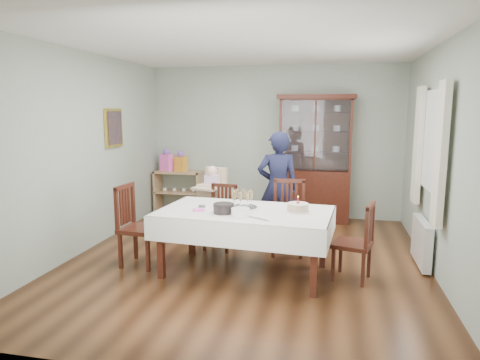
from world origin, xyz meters
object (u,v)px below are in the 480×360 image
(china_cabinet, at_px, (315,157))
(sideboard, at_px, (179,192))
(dining_table, at_px, (245,241))
(chair_far_left, at_px, (220,230))
(chair_end_left, at_px, (140,241))
(woman, at_px, (278,187))
(gift_bag_pink, at_px, (167,161))
(chair_end_right, at_px, (353,257))
(birthday_cake, at_px, (298,208))
(champagne_tray, at_px, (242,203))
(chair_far_right, at_px, (288,232))
(high_chair, at_px, (212,210))
(gift_bag_orange, at_px, (181,162))

(china_cabinet, relative_size, sideboard, 2.42)
(dining_table, relative_size, chair_far_left, 2.35)
(sideboard, bearing_deg, chair_end_left, -79.99)
(woman, relative_size, gift_bag_pink, 3.86)
(dining_table, distance_m, chair_end_right, 1.26)
(chair_far_left, xyz_separation_m, gift_bag_pink, (-1.51, 1.84, 0.72))
(chair_end_left, height_order, birthday_cake, chair_end_left)
(birthday_cake, bearing_deg, champagne_tray, 174.90)
(chair_far_right, xyz_separation_m, chair_end_right, (0.82, -0.75, -0.03))
(china_cabinet, xyz_separation_m, chair_far_right, (-0.26, -1.86, -0.83))
(sideboard, bearing_deg, chair_end_right, -40.72)
(sideboard, relative_size, champagne_tray, 2.51)
(chair_far_left, relative_size, birthday_cake, 3.19)
(high_chair, bearing_deg, chair_far_left, -47.71)
(dining_table, distance_m, high_chair, 1.52)
(china_cabinet, bearing_deg, chair_far_left, -123.28)
(woman, xyz_separation_m, champagne_tray, (-0.27, -1.20, 0.02))
(chair_far_right, bearing_deg, sideboard, 137.62)
(chair_end_right, bearing_deg, high_chair, -106.70)
(china_cabinet, distance_m, gift_bag_pink, 2.72)
(dining_table, distance_m, gift_bag_pink, 3.41)
(chair_end_right, bearing_deg, champagne_tray, -76.80)
(chair_far_left, height_order, chair_end_left, chair_end_left)
(chair_end_left, distance_m, gift_bag_pink, 2.85)
(birthday_cake, height_order, gift_bag_pink, gift_bag_pink)
(chair_far_right, relative_size, gift_bag_pink, 2.34)
(champagne_tray, distance_m, gift_bag_pink, 3.25)
(chair_far_left, xyz_separation_m, high_chair, (-0.25, 0.48, 0.16))
(dining_table, height_order, chair_end_left, chair_end_left)
(chair_far_left, bearing_deg, champagne_tray, -50.67)
(birthday_cake, bearing_deg, chair_far_right, 103.40)
(china_cabinet, distance_m, chair_end_left, 3.46)
(birthday_cake, bearing_deg, woman, 107.20)
(chair_end_left, bearing_deg, chair_far_right, -61.67)
(chair_far_right, bearing_deg, gift_bag_pink, 140.54)
(dining_table, xyz_separation_m, sideboard, (-1.81, 2.69, 0.02))
(chair_end_left, height_order, high_chair, high_chair)
(gift_bag_pink, relative_size, gift_bag_orange, 1.10)
(champagne_tray, distance_m, gift_bag_orange, 3.08)
(sideboard, relative_size, chair_end_left, 0.89)
(champagne_tray, bearing_deg, birthday_cake, -5.10)
(gift_bag_orange, bearing_deg, chair_end_left, -81.18)
(sideboard, xyz_separation_m, chair_end_left, (0.48, -2.70, -0.10))
(chair_end_left, bearing_deg, sideboard, 13.39)
(chair_end_left, distance_m, woman, 2.10)
(chair_far_left, bearing_deg, birthday_cake, -28.19)
(woman, relative_size, champagne_tray, 4.54)
(chair_far_left, relative_size, gift_bag_pink, 2.11)
(chair_end_right, relative_size, gift_bag_orange, 2.36)
(chair_end_right, xyz_separation_m, woman, (-1.03, 1.25, 0.54))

